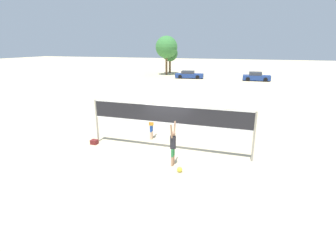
{
  "coord_description": "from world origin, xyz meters",
  "views": [
    {
      "loc": [
        4.17,
        -12.47,
        5.44
      ],
      "look_at": [
        0.0,
        0.0,
        1.37
      ],
      "focal_mm": 28.0,
      "sensor_mm": 36.0,
      "label": 1
    }
  ],
  "objects": [
    {
      "name": "gear_bag",
      "position": [
        -4.31,
        -0.46,
        0.13
      ],
      "size": [
        0.38,
        0.33,
        0.25
      ],
      "color": "maroon",
      "rests_on": "ground_plane"
    },
    {
      "name": "player_blocker",
      "position": [
        -1.51,
        1.36,
        1.14
      ],
      "size": [
        0.28,
        0.71,
        2.17
      ],
      "rotation": [
        0.0,
        0.0,
        -1.57
      ],
      "color": "beige",
      "rests_on": "ground_plane"
    },
    {
      "name": "tree_left_cluster",
      "position": [
        -12.3,
        35.86,
        5.08
      ],
      "size": [
        4.09,
        4.09,
        7.15
      ],
      "color": "brown",
      "rests_on": "ground_plane"
    },
    {
      "name": "player_spiker",
      "position": [
        0.8,
        -1.67,
        1.1
      ],
      "size": [
        0.28,
        0.7,
        2.1
      ],
      "rotation": [
        0.0,
        0.0,
        1.57
      ],
      "color": "tan",
      "rests_on": "ground_plane"
    },
    {
      "name": "ground_plane",
      "position": [
        0.0,
        0.0,
        0.0
      ],
      "size": [
        200.0,
        200.0,
        0.0
      ],
      "primitive_type": "plane",
      "color": "beige"
    },
    {
      "name": "parked_car_mid",
      "position": [
        -6.82,
        31.81,
        0.58
      ],
      "size": [
        4.94,
        2.36,
        1.27
      ],
      "rotation": [
        0.0,
        0.0,
        0.12
      ],
      "color": "navy",
      "rests_on": "ground_plane"
    },
    {
      "name": "tree_right_cluster",
      "position": [
        -12.63,
        38.95,
        3.84
      ],
      "size": [
        3.1,
        3.1,
        5.43
      ],
      "color": "brown",
      "rests_on": "ground_plane"
    },
    {
      "name": "volleyball",
      "position": [
        1.3,
        -2.25,
        0.12
      ],
      "size": [
        0.23,
        0.23,
        0.23
      ],
      "color": "yellow",
      "rests_on": "ground_plane"
    },
    {
      "name": "parked_car_near",
      "position": [
        4.14,
        31.99,
        0.63
      ],
      "size": [
        4.34,
        2.13,
        1.39
      ],
      "rotation": [
        0.0,
        0.0,
        0.05
      ],
      "color": "navy",
      "rests_on": "ground_plane"
    },
    {
      "name": "volleyball_net",
      "position": [
        0.0,
        0.0,
        1.86
      ],
      "size": [
        8.77,
        0.1,
        2.5
      ],
      "color": "gray",
      "rests_on": "ground_plane"
    }
  ]
}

